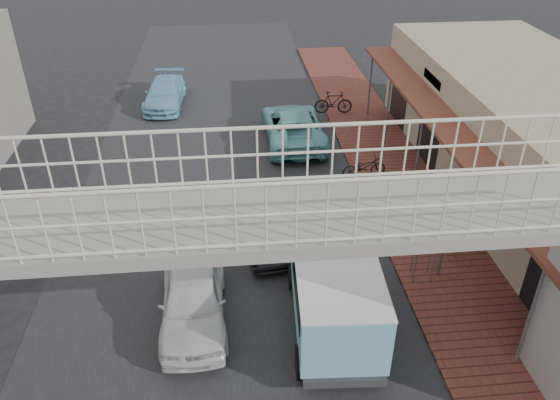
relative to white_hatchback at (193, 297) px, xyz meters
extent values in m
plane|color=black|center=(0.73, 0.73, -0.70)|extent=(120.00, 120.00, 0.00)
cube|color=black|center=(0.73, 0.73, -0.69)|extent=(10.00, 60.00, 0.01)
cube|color=brown|center=(7.23, 3.73, -0.65)|extent=(3.00, 40.00, 0.10)
cube|color=gray|center=(11.73, 4.73, 1.30)|extent=(6.00, 18.00, 4.00)
cube|color=brown|center=(8.43, 4.73, 2.20)|extent=(1.80, 18.00, 0.12)
cube|color=silver|center=(8.78, 8.23, 2.60)|extent=(0.08, 2.60, 0.90)
cube|color=#B21914|center=(8.78, 1.73, 2.60)|extent=(0.08, 2.20, 0.80)
cube|color=gray|center=(0.73, -3.27, 4.42)|extent=(14.00, 2.00, 0.24)
cube|color=beige|center=(0.73, -2.32, 5.09)|extent=(14.00, 0.08, 1.10)
cube|color=beige|center=(0.73, -4.22, 5.09)|extent=(14.00, 0.08, 1.10)
imported|color=silver|center=(0.00, 0.00, 0.00)|extent=(1.74, 4.13, 1.40)
imported|color=black|center=(2.04, 3.25, -0.06)|extent=(1.79, 3.99, 1.27)
imported|color=#67B2B2|center=(3.83, 10.34, 0.01)|extent=(2.41, 5.12, 1.42)
imported|color=#7AB7D3|center=(-1.90, 15.06, -0.08)|extent=(2.00, 4.37, 1.24)
cylinder|color=black|center=(2.70, 0.96, -0.30)|extent=(0.32, 0.82, 0.80)
cylinder|color=black|center=(4.48, 0.85, -0.30)|extent=(0.32, 0.82, 0.80)
cylinder|color=black|center=(2.51, -2.12, -0.30)|extent=(0.32, 0.82, 0.80)
cylinder|color=black|center=(4.30, -2.23, -0.30)|extent=(0.32, 0.82, 0.80)
cube|color=#77BECF|center=(3.48, -0.98, 0.65)|extent=(2.16, 3.77, 1.54)
cube|color=#77BECF|center=(3.61, 1.13, 0.39)|extent=(1.91, 1.14, 1.03)
cube|color=black|center=(3.48, -0.98, 1.07)|extent=(2.17, 3.09, 0.57)
cube|color=silver|center=(3.48, -0.98, 1.45)|extent=(2.19, 3.77, 0.07)
imported|color=black|center=(6.03, 6.76, -0.16)|extent=(1.72, 0.76, 0.88)
imported|color=black|center=(6.03, 12.99, -0.07)|extent=(1.79, 0.61, 1.06)
cylinder|color=#59595B|center=(6.13, 1.19, 0.40)|extent=(0.04, 0.04, 1.99)
cylinder|color=#59595B|center=(6.60, 1.11, 0.40)|extent=(0.04, 0.04, 1.99)
cylinder|color=#59595B|center=(6.05, 0.72, 0.40)|extent=(0.04, 0.04, 1.99)
cylinder|color=#59595B|center=(6.52, 0.64, 0.40)|extent=(0.04, 0.04, 1.99)
cylinder|color=silver|center=(6.32, 0.92, 1.73)|extent=(0.67, 0.33, 0.65)
cylinder|color=beige|center=(6.30, 0.80, 1.73)|extent=(0.57, 0.11, 0.57)
cylinder|color=beige|center=(6.34, 1.03, 1.73)|extent=(0.57, 0.11, 0.57)
cylinder|color=#59595B|center=(6.87, 1.00, 0.89)|extent=(0.10, 0.10, 2.98)
cube|color=black|center=(6.87, 0.97, 1.97)|extent=(1.23, 0.25, 0.93)
cone|color=black|center=(7.73, 0.84, 1.97)|extent=(0.78, 1.21, 1.13)
cube|color=white|center=(6.81, 0.94, 1.92)|extent=(0.81, 0.13, 0.62)
camera|label=1|loc=(1.16, -10.69, 9.38)|focal=35.00mm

